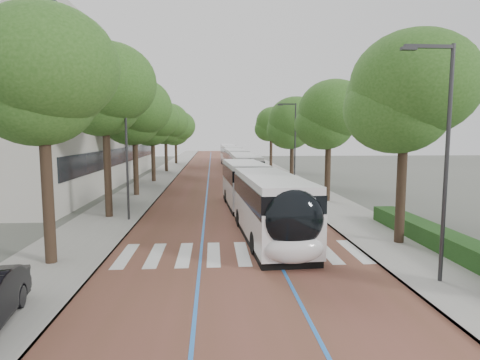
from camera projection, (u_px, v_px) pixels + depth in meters
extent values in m
plane|color=#51544C|center=(239.00, 261.00, 16.46)|extent=(160.00, 160.00, 0.00)
cube|color=brown|center=(220.00, 171.00, 56.11)|extent=(11.00, 140.00, 0.02)
cube|color=#9C9A93|center=(166.00, 171.00, 55.60)|extent=(4.00, 140.00, 0.12)
cube|color=#9C9A93|center=(274.00, 171.00, 56.61)|extent=(4.00, 140.00, 0.12)
cube|color=gray|center=(180.00, 171.00, 55.73)|extent=(0.20, 140.00, 0.14)
cube|color=gray|center=(260.00, 171.00, 56.48)|extent=(0.20, 140.00, 0.14)
cube|color=silver|center=(126.00, 256.00, 17.13)|extent=(0.55, 3.60, 0.01)
cube|color=silver|center=(155.00, 255.00, 17.21)|extent=(0.55, 3.60, 0.01)
cube|color=silver|center=(185.00, 254.00, 17.30)|extent=(0.55, 3.60, 0.01)
cube|color=silver|center=(214.00, 254.00, 17.38)|extent=(0.55, 3.60, 0.01)
cube|color=silver|center=(242.00, 253.00, 17.47)|extent=(0.55, 3.60, 0.01)
cube|color=silver|center=(271.00, 253.00, 17.55)|extent=(0.55, 3.60, 0.01)
cube|color=silver|center=(299.00, 252.00, 17.63)|extent=(0.55, 3.60, 0.01)
cube|color=silver|center=(327.00, 252.00, 17.72)|extent=(0.55, 3.60, 0.01)
cube|color=silver|center=(354.00, 251.00, 17.80)|extent=(0.55, 3.60, 0.01)
cube|color=blue|center=(209.00, 171.00, 56.00)|extent=(0.12, 126.00, 0.01)
cube|color=blue|center=(232.00, 171.00, 56.22)|extent=(0.12, 126.00, 0.01)
cube|color=#B5B1A7|center=(37.00, 117.00, 42.11)|extent=(18.00, 40.00, 14.00)
cube|color=black|center=(126.00, 155.00, 43.18)|extent=(0.12, 38.00, 1.60)
cube|color=black|center=(125.00, 125.00, 42.81)|extent=(0.12, 38.00, 1.60)
cube|color=black|center=(124.00, 94.00, 42.45)|extent=(0.12, 38.00, 1.60)
cube|color=black|center=(123.00, 65.00, 42.11)|extent=(0.12, 38.00, 1.60)
cube|color=#193D15|center=(453.00, 245.00, 17.02)|extent=(1.20, 14.00, 0.80)
cylinder|color=#2C2D2F|center=(446.00, 166.00, 13.48)|extent=(0.14, 0.14, 8.00)
cube|color=#2C2D2F|center=(430.00, 46.00, 12.98)|extent=(1.70, 0.12, 0.12)
cube|color=#2C2D2F|center=(409.00, 49.00, 12.95)|extent=(0.50, 0.20, 0.10)
cylinder|color=#2C2D2F|center=(295.00, 146.00, 38.26)|extent=(0.14, 0.14, 8.00)
cube|color=#2C2D2F|center=(287.00, 104.00, 37.77)|extent=(1.70, 0.12, 0.12)
cube|color=#2C2D2F|center=(280.00, 105.00, 37.73)|extent=(0.50, 0.20, 0.10)
cylinder|color=#2C2D2F|center=(127.00, 153.00, 23.52)|extent=(0.14, 0.14, 8.00)
cylinder|color=black|center=(48.00, 202.00, 15.67)|extent=(0.44, 0.44, 5.06)
ellipsoid|color=#274F19|center=(42.00, 83.00, 15.15)|extent=(5.30, 5.30, 4.51)
cylinder|color=black|center=(108.00, 175.00, 24.57)|extent=(0.44, 0.44, 5.40)
ellipsoid|color=#274F19|center=(105.00, 94.00, 24.02)|extent=(5.68, 5.68, 4.83)
cylinder|color=black|center=(136.00, 168.00, 33.53)|extent=(0.44, 0.44, 4.83)
ellipsoid|color=#274F19|center=(134.00, 115.00, 33.03)|extent=(5.67, 5.67, 4.82)
cylinder|color=black|center=(153.00, 162.00, 43.46)|extent=(0.44, 0.44, 4.48)
ellipsoid|color=#274F19|center=(152.00, 124.00, 43.00)|extent=(5.21, 5.21, 4.43)
cylinder|color=black|center=(166.00, 156.00, 55.35)|extent=(0.44, 0.44, 4.55)
ellipsoid|color=#274F19|center=(166.00, 125.00, 54.88)|extent=(5.78, 5.78, 4.91)
cylinder|color=black|center=(176.00, 152.00, 70.24)|extent=(0.44, 0.44, 4.28)
ellipsoid|color=#274F19|center=(176.00, 129.00, 69.79)|extent=(6.33, 6.33, 5.38)
cylinder|color=black|center=(401.00, 194.00, 18.69)|extent=(0.44, 0.44, 4.85)
ellipsoid|color=#274F19|center=(405.00, 98.00, 18.19)|extent=(5.66, 5.66, 4.81)
cylinder|color=black|center=(328.00, 173.00, 30.60)|extent=(0.44, 0.44, 4.56)
ellipsoid|color=#274F19|center=(329.00, 118.00, 30.13)|extent=(5.27, 5.27, 4.48)
cylinder|color=black|center=(292.00, 161.00, 44.49)|extent=(0.44, 0.44, 4.39)
ellipsoid|color=#274F19|center=(292.00, 125.00, 44.04)|extent=(5.92, 5.92, 5.03)
cylinder|color=black|center=(271.00, 154.00, 60.34)|extent=(0.44, 0.44, 4.61)
ellipsoid|color=#274F19|center=(271.00, 126.00, 59.86)|extent=(5.16, 5.16, 4.39)
cylinder|color=black|center=(254.00, 190.00, 24.65)|extent=(2.35, 1.03, 2.30)
cube|color=silver|center=(270.00, 215.00, 19.65)|extent=(3.02, 9.48, 1.82)
cube|color=black|center=(270.00, 192.00, 19.52)|extent=(3.05, 9.30, 0.97)
cube|color=silver|center=(270.00, 179.00, 19.45)|extent=(2.96, 9.29, 0.31)
cube|color=black|center=(270.00, 236.00, 19.78)|extent=(2.95, 9.11, 0.35)
cube|color=silver|center=(244.00, 189.00, 28.97)|extent=(2.93, 7.87, 1.82)
cube|color=black|center=(244.00, 173.00, 28.84)|extent=(2.96, 7.71, 0.97)
cube|color=silver|center=(244.00, 164.00, 28.77)|extent=(2.87, 7.71, 0.31)
cube|color=black|center=(244.00, 204.00, 29.09)|extent=(2.86, 7.56, 0.35)
ellipsoid|color=black|center=(294.00, 219.00, 15.10)|extent=(2.41, 1.23, 2.28)
ellipsoid|color=silver|center=(294.00, 249.00, 15.18)|extent=(2.40, 1.13, 1.14)
cylinder|color=black|center=(255.00, 243.00, 17.35)|extent=(0.36, 1.02, 1.00)
cylinder|color=black|center=(305.00, 241.00, 17.63)|extent=(0.36, 1.02, 1.00)
cylinder|color=black|center=(227.00, 196.00, 30.56)|extent=(0.36, 1.02, 1.00)
cylinder|color=black|center=(256.00, 195.00, 30.84)|extent=(0.36, 1.02, 1.00)
cylinder|color=black|center=(240.00, 218.00, 22.64)|extent=(0.36, 1.02, 1.00)
cylinder|color=black|center=(279.00, 217.00, 22.91)|extent=(0.36, 1.02, 1.00)
cube|color=silver|center=(244.00, 174.00, 40.19)|extent=(2.59, 12.02, 1.82)
cube|color=black|center=(244.00, 162.00, 40.06)|extent=(2.62, 11.78, 0.97)
cube|color=silver|center=(244.00, 156.00, 39.99)|extent=(2.53, 11.78, 0.31)
cube|color=black|center=(244.00, 184.00, 40.31)|extent=(2.53, 11.54, 0.35)
ellipsoid|color=black|center=(250.00, 172.00, 34.31)|extent=(2.36, 1.12, 2.28)
ellipsoid|color=silver|center=(250.00, 185.00, 34.39)|extent=(2.36, 1.02, 1.14)
cylinder|color=black|center=(235.00, 186.00, 36.62)|extent=(0.31, 1.00, 1.00)
cylinder|color=black|center=(260.00, 186.00, 36.79)|extent=(0.31, 1.00, 1.00)
cylinder|color=black|center=(231.00, 177.00, 43.95)|extent=(0.31, 1.00, 1.00)
cylinder|color=black|center=(252.00, 177.00, 44.12)|extent=(0.31, 1.00, 1.00)
cube|color=silver|center=(235.00, 164.00, 52.95)|extent=(2.91, 12.08, 1.82)
cube|color=black|center=(235.00, 156.00, 52.83)|extent=(2.94, 11.84, 0.97)
cube|color=silver|center=(235.00, 151.00, 52.75)|extent=(2.85, 11.84, 0.31)
cube|color=black|center=(235.00, 172.00, 53.08)|extent=(2.84, 11.60, 0.35)
ellipsoid|color=black|center=(240.00, 162.00, 47.09)|extent=(2.39, 1.18, 2.28)
ellipsoid|color=silver|center=(240.00, 171.00, 47.17)|extent=(2.38, 1.08, 1.14)
cylinder|color=black|center=(229.00, 173.00, 49.37)|extent=(0.33, 1.01, 1.00)
cylinder|color=black|center=(247.00, 172.00, 49.60)|extent=(0.33, 1.01, 1.00)
cylinder|color=black|center=(225.00, 168.00, 56.68)|extent=(0.33, 1.01, 1.00)
cylinder|color=black|center=(241.00, 167.00, 56.91)|extent=(0.33, 1.01, 1.00)
cube|color=silver|center=(231.00, 158.00, 66.01)|extent=(3.07, 12.11, 1.82)
cube|color=black|center=(231.00, 151.00, 65.88)|extent=(3.10, 11.87, 0.97)
cube|color=silver|center=(231.00, 147.00, 65.81)|extent=(3.01, 11.86, 0.31)
cube|color=black|center=(231.00, 165.00, 66.13)|extent=(3.00, 11.62, 0.35)
ellipsoid|color=black|center=(234.00, 156.00, 60.15)|extent=(2.40, 1.21, 2.28)
ellipsoid|color=silver|center=(234.00, 163.00, 60.23)|extent=(2.40, 1.11, 1.14)
cylinder|color=black|center=(226.00, 165.00, 62.41)|extent=(0.35, 1.01, 1.00)
cylinder|color=black|center=(240.00, 164.00, 62.67)|extent=(0.35, 1.01, 1.00)
cylinder|color=black|center=(222.00, 161.00, 69.72)|extent=(0.35, 1.01, 1.00)
cylinder|color=black|center=(235.00, 161.00, 69.98)|extent=(0.35, 1.01, 1.00)
cube|color=silver|center=(228.00, 154.00, 78.91)|extent=(2.67, 12.04, 1.82)
cube|color=black|center=(228.00, 149.00, 78.78)|extent=(2.71, 11.80, 0.97)
cube|color=silver|center=(228.00, 145.00, 78.71)|extent=(2.62, 11.79, 0.31)
cube|color=black|center=(228.00, 160.00, 79.04)|extent=(2.62, 11.55, 0.35)
ellipsoid|color=black|center=(229.00, 152.00, 73.04)|extent=(2.37, 1.13, 2.28)
ellipsoid|color=silver|center=(230.00, 158.00, 73.12)|extent=(2.36, 1.03, 1.14)
cylinder|color=black|center=(223.00, 159.00, 75.34)|extent=(0.31, 1.00, 1.00)
cylinder|color=black|center=(235.00, 159.00, 75.53)|extent=(0.31, 1.00, 1.00)
cylinder|color=black|center=(221.00, 157.00, 82.67)|extent=(0.31, 1.00, 1.00)
cylinder|color=black|center=(232.00, 157.00, 82.86)|extent=(0.31, 1.00, 1.00)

